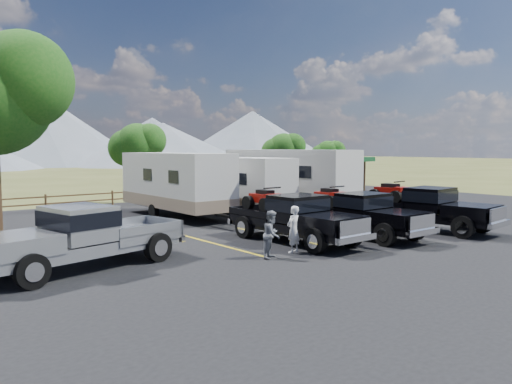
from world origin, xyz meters
TOP-DOWN VIEW (x-y plane):
  - ground at (0.00, 0.00)m, footprint 320.00×320.00m
  - asphalt_lot at (0.00, 3.00)m, footprint 44.00×34.00m
  - stall_lines at (0.00, 4.00)m, footprint 12.12×5.50m
  - tree_ne_a at (8.97, 17.01)m, footprint 3.11×2.92m
  - tree_ne_b at (14.98, 18.01)m, footprint 2.77×2.59m
  - tree_north at (-2.03, 19.02)m, footprint 3.46×3.24m
  - rail_fence at (2.00, 18.50)m, footprint 36.12×0.12m
  - pavilion at (13.00, 17.00)m, footprint 6.20×6.20m
  - rig_left at (-3.44, 2.67)m, footprint 2.20×6.13m
  - rig_center at (-0.47, 1.92)m, footprint 2.16×5.99m
  - rig_right at (3.06, 1.13)m, footprint 2.69×6.46m
  - trailer_left at (-3.39, 11.65)m, footprint 2.58×9.60m
  - trailer_center at (-0.33, 10.44)m, footprint 2.54×8.92m
  - trailer_right at (3.06, 9.84)m, footprint 3.62×10.15m
  - pickup_silver at (-11.22, 3.50)m, footprint 6.61×3.18m
  - person_a at (-4.80, 1.20)m, footprint 0.67×0.52m
  - person_b at (-5.91, 1.04)m, footprint 0.96×0.89m

SIDE VIEW (x-z plane):
  - ground at x=0.00m, z-range 0.00..0.00m
  - asphalt_lot at x=0.00m, z-range 0.00..0.04m
  - stall_lines at x=0.00m, z-range 0.04..0.05m
  - rail_fence at x=2.00m, z-range 0.11..1.11m
  - person_b at x=-5.91m, z-range 0.04..1.61m
  - person_a at x=-4.80m, z-range 0.04..1.67m
  - rig_center at x=-0.47m, z-range 0.00..2.00m
  - rig_left at x=-3.44m, z-range 0.00..2.04m
  - pickup_silver at x=-11.22m, z-range 0.08..1.98m
  - rig_right at x=3.06m, z-range 0.00..2.10m
  - trailer_center at x=-0.33m, z-range 0.11..3.21m
  - trailer_left at x=-3.39m, z-range 0.12..3.46m
  - trailer_right at x=3.06m, z-range 0.12..3.63m
  - pavilion at x=13.00m, z-range 1.18..4.40m
  - tree_ne_b at x=14.98m, z-range 0.99..5.26m
  - tree_ne_a at x=8.97m, z-range 1.10..5.86m
  - tree_north at x=-2.03m, z-range 1.21..6.46m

